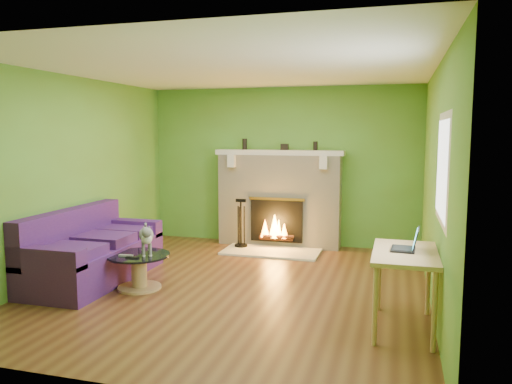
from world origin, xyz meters
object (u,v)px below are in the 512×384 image
at_px(sofa, 91,253).
at_px(cat, 146,238).
at_px(desk, 405,261).
at_px(coffee_table, 139,269).

bearing_deg(sofa, cat, -7.75).
distance_m(desk, cat, 3.00).
bearing_deg(desk, coffee_table, 172.17).
bearing_deg(cat, coffee_table, -177.87).
bearing_deg(coffee_table, sofa, 167.85).
distance_m(sofa, coffee_table, 0.79).
xyz_separation_m(desk, cat, (-2.96, 0.47, -0.06)).
xyz_separation_m(coffee_table, desk, (3.04, -0.42, 0.42)).
xyz_separation_m(sofa, desk, (3.81, -0.58, 0.32)).
relative_size(coffee_table, cat, 1.22).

